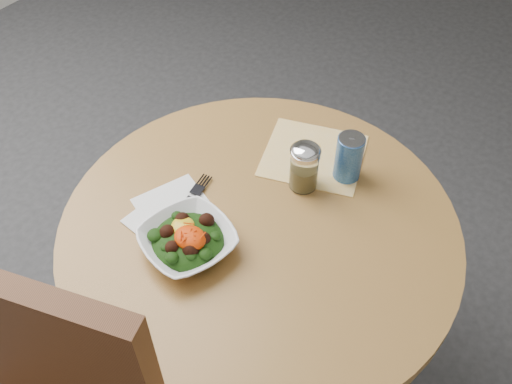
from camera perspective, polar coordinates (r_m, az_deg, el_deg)
ground at (r=1.92m, az=0.24°, el=-17.42°), size 6.00×6.00×0.00m
table at (r=1.44m, az=0.31°, el=-8.22°), size 0.90×0.90×0.75m
cloth_napkin at (r=1.43m, az=5.76°, el=3.67°), size 0.30×0.29×0.00m
paper_napkins at (r=1.31m, az=-8.45°, el=-2.09°), size 0.20×0.22×0.00m
salad_bowl at (r=1.22m, az=-6.85°, el=-4.82°), size 0.24×0.24×0.07m
fork at (r=1.32m, az=-6.91°, el=-1.11°), size 0.06×0.21×0.00m
spice_shaker at (r=1.31m, az=4.85°, el=2.52°), size 0.07×0.07×0.13m
beverage_can at (r=1.35m, az=9.27°, el=3.43°), size 0.06×0.06×0.12m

